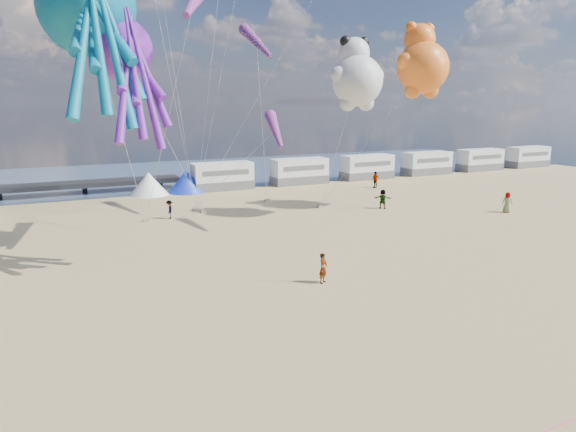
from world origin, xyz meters
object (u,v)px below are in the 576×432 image
object	(u,v)px
beachgoer_3	(375,180)
beachgoer_4	(383,199)
kite_octopus_purple	(121,50)
sandbag_a	(146,220)
windsock_mid	(257,42)
sandbag_c	(320,207)
motorhome_0	(222,176)
tent_blue	(187,181)
kite_octopus_teal	(86,7)
beachgoer_2	(169,210)
motorhome_3	(427,163)
sandbag_d	(267,200)
standing_person	(323,268)
beachgoer_0	(507,202)
sandbag_b	(204,211)
windsock_left	(193,2)
kite_teddy_orange	(423,68)
sandbag_e	(196,209)
windsock_right	(275,130)
kite_panda	(357,81)
motorhome_4	(480,160)
motorhome_5	(528,157)
tent_white	(149,184)
motorhome_2	(367,167)
motorhome_1	(299,171)

from	to	relation	value
beachgoer_3	beachgoer_4	bearing A→B (deg)	45.48
kite_octopus_purple	sandbag_a	bearing A→B (deg)	60.69
windsock_mid	sandbag_c	bearing A→B (deg)	-6.39
motorhome_0	tent_blue	bearing A→B (deg)	180.00
beachgoer_4	kite_octopus_teal	xyz separation A→B (m)	(-24.24, -2.14, 14.32)
beachgoer_2	kite_octopus_teal	distance (m)	16.76
motorhome_3	sandbag_d	world-z (taller)	motorhome_3
standing_person	windsock_mid	size ratio (longest dim) A/B	0.25
motorhome_0	kite_octopus_teal	bearing A→B (deg)	-128.09
beachgoer_0	beachgoer_2	bearing A→B (deg)	35.56
beachgoer_0	beachgoer_4	bearing A→B (deg)	21.60
tent_blue	sandbag_b	world-z (taller)	tent_blue
tent_blue	windsock_left	bearing A→B (deg)	-101.49
motorhome_0	kite_teddy_orange	size ratio (longest dim) A/B	0.87
kite_octopus_teal	motorhome_3	bearing A→B (deg)	13.00
sandbag_d	kite_octopus_purple	distance (m)	22.06
motorhome_3	standing_person	distance (m)	45.30
sandbag_c	sandbag_e	bearing A→B (deg)	159.66
sandbag_b	kite_octopus_teal	xyz separation A→B (m)	(-9.00, -7.38, 15.09)
kite_octopus_teal	beachgoer_0	bearing A→B (deg)	-16.87
sandbag_d	beachgoer_2	bearing A→B (deg)	-161.05
windsock_right	windsock_left	bearing A→B (deg)	-151.01
sandbag_c	sandbag_d	xyz separation A→B (m)	(-3.18, 4.98, 0.00)
windsock_right	beachgoer_0	bearing A→B (deg)	2.37
tent_blue	beachgoer_0	distance (m)	31.83
beachgoer_2	sandbag_a	size ratio (longest dim) A/B	3.09
standing_person	sandbag_d	xyz separation A→B (m)	(6.31, 22.60, -0.71)
kite_panda	windsock_right	distance (m)	8.46
sandbag_a	sandbag_d	distance (m)	12.91
tent_blue	beachgoer_4	xyz separation A→B (m)	(13.95, -16.09, -0.32)
beachgoer_3	beachgoer_4	xyz separation A→B (m)	(-6.01, -9.83, -0.05)
motorhome_3	windsock_mid	world-z (taller)	windsock_mid
motorhome_4	motorhome_5	bearing A→B (deg)	0.00
sandbag_d	windsock_mid	xyz separation A→B (m)	(-2.65, -4.30, 14.22)
motorhome_5	sandbag_e	world-z (taller)	motorhome_5
beachgoer_4	kite_octopus_purple	world-z (taller)	kite_octopus_purple
tent_white	standing_person	size ratio (longest dim) A/B	2.44
motorhome_3	sandbag_a	distance (m)	40.92
beachgoer_2	windsock_mid	xyz separation A→B (m)	(7.69, -0.74, 13.56)
motorhome_5	kite_teddy_orange	bearing A→B (deg)	-153.57
motorhome_0	windsock_mid	bearing A→B (deg)	-93.78
motorhome_2	motorhome_1	bearing A→B (deg)	180.00
beachgoer_2	sandbag_e	bearing A→B (deg)	149.71
sandbag_c	motorhome_5	bearing A→B (deg)	17.49
kite_teddy_orange	windsock_mid	distance (m)	14.47
tent_white	kite_octopus_teal	world-z (taller)	kite_octopus_teal
windsock_mid	motorhome_2	bearing A→B (deg)	32.95
kite_teddy_orange	windsock_left	size ratio (longest dim) A/B	0.98
beachgoer_2	kite_panda	size ratio (longest dim) A/B	0.22
kite_panda	tent_white	bearing A→B (deg)	150.33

